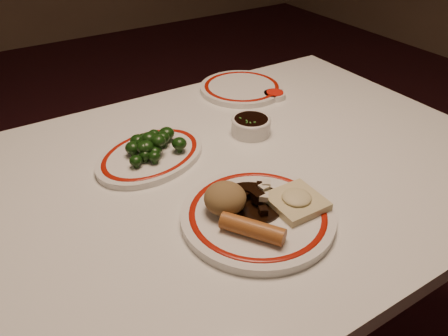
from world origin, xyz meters
TOP-DOWN VIEW (x-y plane):
  - dining_table at (0.00, 0.00)m, footprint 1.20×0.90m
  - main_plate at (-0.09, -0.18)m, footprint 0.30×0.30m
  - rice_mound at (-0.14, -0.14)m, footprint 0.08×0.08m
  - spring_roll at (-0.14, -0.22)m, footprint 0.09×0.12m
  - fried_wonton at (-0.02, -0.20)m, footprint 0.10×0.10m
  - stirfry_heap at (-0.10, -0.14)m, footprint 0.13×0.13m
  - broccoli_plate at (-0.18, 0.13)m, footprint 0.33×0.31m
  - broccoli_pile at (-0.17, 0.13)m, footprint 0.14×0.11m
  - soy_bowl at (0.09, 0.10)m, footprint 0.10×0.10m
  - sweet_sour_dish at (0.27, 0.24)m, footprint 0.06×0.06m
  - mustard_dish at (0.12, 0.14)m, footprint 0.06×0.06m
  - far_plate at (0.21, 0.33)m, footprint 0.26×0.26m

SIDE VIEW (x-z plane):
  - dining_table at x=0.00m, z-range 0.28..1.03m
  - sweet_sour_dish at x=0.27m, z-range 0.75..0.77m
  - mustard_dish at x=0.12m, z-range 0.75..0.77m
  - broccoli_plate at x=-0.18m, z-range 0.75..0.77m
  - far_plate at x=0.21m, z-range 0.75..0.77m
  - main_plate at x=-0.09m, z-range 0.75..0.77m
  - soy_bowl at x=0.09m, z-range 0.75..0.79m
  - stirfry_heap at x=-0.10m, z-range 0.76..0.79m
  - fried_wonton at x=-0.02m, z-range 0.77..0.79m
  - spring_roll at x=-0.14m, z-range 0.77..0.80m
  - broccoli_pile at x=-0.17m, z-range 0.76..0.82m
  - rice_mound at x=-0.14m, z-range 0.77..0.83m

